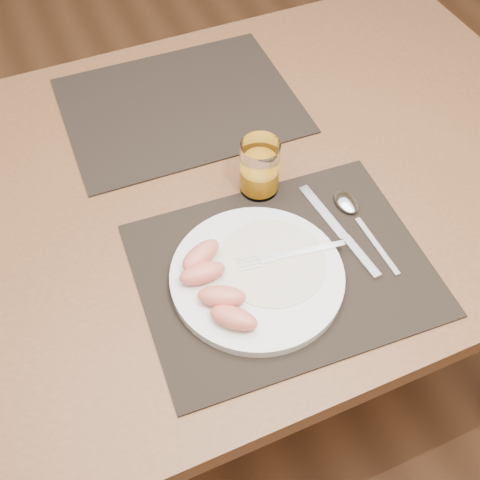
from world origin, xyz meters
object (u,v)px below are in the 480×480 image
plate (257,276)px  juice_glass (260,170)px  table (221,211)px  spoon (351,208)px  fork (282,256)px  placemat_far (180,105)px  placemat_near (283,269)px  knife (345,237)px

plate → juice_glass: 0.20m
table → juice_glass: size_ratio=13.67×
spoon → juice_glass: (-0.12, 0.11, 0.04)m
fork → juice_glass: bearing=78.0°
placemat_far → spoon: 0.41m
table → spoon: bearing=-41.6°
plate → spoon: size_ratio=1.41×
placemat_near → table: bearing=94.7°
table → spoon: (0.18, -0.16, 0.09)m
table → plate: plate is taller
placemat_near → plate: bearing=-176.9°
table → fork: fork is taller
placemat_near → fork: (0.00, 0.01, 0.02)m
table → spoon: 0.25m
fork → juice_glass: 0.17m
fork → placemat_far: bearing=92.1°
knife → table: bearing=123.7°
placemat_far → juice_glass: (0.05, -0.27, 0.05)m
placemat_near → fork: fork is taller
plate → fork: bearing=15.2°
fork → spoon: bearing=18.8°
knife → placemat_far: bearing=107.3°
table → knife: 0.26m
table → placemat_near: 0.24m
table → placemat_far: (0.00, 0.22, 0.09)m
knife → placemat_near: bearing=-173.2°
placemat_far → knife: 0.45m
plate → juice_glass: size_ratio=2.64×
placemat_near → placemat_far: (-0.01, 0.44, 0.00)m
placemat_near → fork: size_ratio=2.57×
table → juice_glass: juice_glass is taller
placemat_near → juice_glass: bearing=77.9°
table → fork: size_ratio=8.00×
table → plate: size_ratio=5.19×
table → placemat_far: placemat_far is taller
juice_glass → placemat_near: bearing=-102.1°
placemat_far → fork: (0.02, -0.43, 0.02)m
spoon → knife: bearing=-128.3°
juice_glass → knife: bearing=-62.6°
table → plate: 0.24m
placemat_near → juice_glass: 0.18m
knife → spoon: 0.06m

